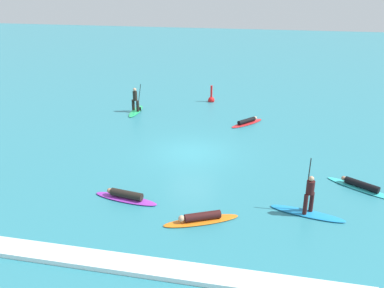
# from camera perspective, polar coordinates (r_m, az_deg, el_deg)

# --- Properties ---
(ground_plane) EXTENTS (120.00, 120.00, 0.00)m
(ground_plane) POSITION_cam_1_polar(r_m,az_deg,el_deg) (22.63, 0.00, -1.17)
(ground_plane) COLOR teal
(ground_plane) RESTS_ON ground
(surfer_on_orange_board) EXTENTS (3.03, 1.92, 0.40)m
(surfer_on_orange_board) POSITION_cam_1_polar(r_m,az_deg,el_deg) (16.41, 1.26, -10.32)
(surfer_on_orange_board) COLOR orange
(surfer_on_orange_board) RESTS_ON ground_plane
(surfer_on_red_board) EXTENTS (2.22, 2.54, 0.36)m
(surfer_on_red_board) POSITION_cam_1_polar(r_m,az_deg,el_deg) (27.31, 7.68, 3.06)
(surfer_on_red_board) COLOR red
(surfer_on_red_board) RESTS_ON ground_plane
(surfer_on_blue_board) EXTENTS (3.08, 1.26, 2.33)m
(surfer_on_blue_board) POSITION_cam_1_polar(r_m,az_deg,el_deg) (17.37, 15.86, -8.22)
(surfer_on_blue_board) COLOR #1E8CD1
(surfer_on_blue_board) RESTS_ON ground_plane
(surfer_on_teal_board) EXTENTS (3.00, 2.20, 0.39)m
(surfer_on_teal_board) POSITION_cam_1_polar(r_m,az_deg,el_deg) (20.26, 22.42, -5.45)
(surfer_on_teal_board) COLOR #33C6CC
(surfer_on_teal_board) RESTS_ON ground_plane
(surfer_on_purple_board) EXTENTS (3.04, 1.09, 0.44)m
(surfer_on_purple_board) POSITION_cam_1_polar(r_m,az_deg,el_deg) (18.12, -9.21, -7.21)
(surfer_on_purple_board) COLOR purple
(surfer_on_purple_board) RESTS_ON ground_plane
(surfer_on_green_board) EXTENTS (0.84, 2.84, 2.03)m
(surfer_on_green_board) POSITION_cam_1_polar(r_m,az_deg,el_deg) (29.75, -7.86, 5.30)
(surfer_on_green_board) COLOR #23B266
(surfer_on_green_board) RESTS_ON ground_plane
(marker_buoy) EXTENTS (0.51, 0.51, 1.40)m
(marker_buoy) POSITION_cam_1_polar(r_m,az_deg,el_deg) (32.08, 2.71, 6.30)
(marker_buoy) COLOR red
(marker_buoy) RESTS_ON ground_plane
(wave_crest) EXTENTS (15.65, 0.90, 0.18)m
(wave_crest) POSITION_cam_1_polar(r_m,az_deg,el_deg) (14.34, -8.52, -16.31)
(wave_crest) COLOR white
(wave_crest) RESTS_ON ground_plane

